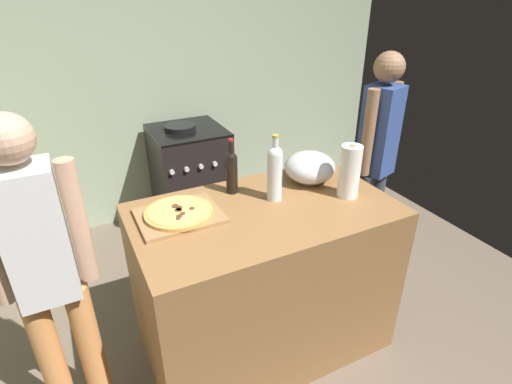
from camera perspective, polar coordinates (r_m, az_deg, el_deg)
The scene contains 12 objects.
ground_plane at distance 2.95m, azimuth -7.09°, elevation -14.56°, with size 4.68×3.23×0.02m, color #6B5B4C.
kitchen_wall_rear at distance 3.58m, azimuth -16.31°, elevation 15.95°, with size 4.68×0.10×2.60m, color #99A889.
counter at distance 2.32m, azimuth 1.14°, elevation -12.35°, with size 1.35×0.78×0.93m, color olive.
cutting_board at distance 2.01m, azimuth -10.85°, elevation -3.34°, with size 0.40×0.32×0.02m, color #9E7247.
pizza at distance 2.00m, azimuth -10.90°, elevation -2.83°, with size 0.34×0.34×0.03m.
mixing_bowl at distance 2.32m, azimuth 7.65°, elevation 3.50°, with size 0.29×0.29×0.18m.
paper_towel_roll at distance 2.18m, azimuth 13.15°, elevation 2.85°, with size 0.11×0.11×0.29m.
wine_bottle_amber at distance 2.17m, azimuth -3.47°, elevation 3.12°, with size 0.06×0.06×0.31m.
wine_bottle_green at distance 2.08m, azimuth 2.69°, elevation 3.04°, with size 0.08×0.08×0.36m.
stove at distance 3.52m, azimuth -9.25°, elevation 1.93°, with size 0.58×0.61×0.94m.
person_in_stripes at distance 1.90m, azimuth -27.64°, elevation -9.83°, with size 0.39×0.20×1.57m.
person_in_red at distance 2.86m, azimuth 16.67°, elevation 4.82°, with size 0.35×0.25×1.59m.
Camera 1 is at (-0.66, -0.78, 1.95)m, focal length 28.19 mm.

